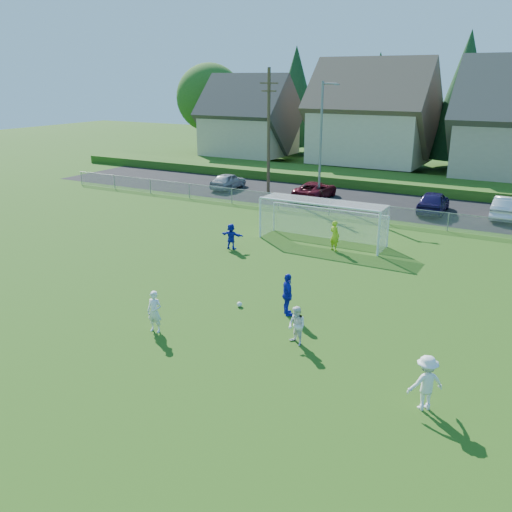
% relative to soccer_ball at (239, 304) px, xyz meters
% --- Properties ---
extents(ground, '(160.00, 160.00, 0.00)m').
position_rel_soccer_ball_xyz_m(ground, '(-0.67, -5.38, -0.11)').
color(ground, '#193D0C').
rests_on(ground, ground).
extents(asphalt_lot, '(60.00, 60.00, 0.00)m').
position_rel_soccer_ball_xyz_m(asphalt_lot, '(-0.67, 22.12, -0.10)').
color(asphalt_lot, black).
rests_on(asphalt_lot, ground).
extents(grass_embankment, '(70.00, 6.00, 0.80)m').
position_rel_soccer_ball_xyz_m(grass_embankment, '(-0.67, 29.62, 0.29)').
color(grass_embankment, '#1E420F').
rests_on(grass_embankment, ground).
extents(soccer_ball, '(0.22, 0.22, 0.22)m').
position_rel_soccer_ball_xyz_m(soccer_ball, '(0.00, 0.00, 0.00)').
color(soccer_ball, white).
rests_on(soccer_ball, ground).
extents(player_white_a, '(0.64, 0.46, 1.63)m').
position_rel_soccer_ball_xyz_m(player_white_a, '(-1.59, -3.57, 0.71)').
color(player_white_a, white).
rests_on(player_white_a, ground).
extents(player_white_b, '(0.87, 0.80, 1.45)m').
position_rel_soccer_ball_xyz_m(player_white_b, '(3.54, -1.88, 0.62)').
color(player_white_b, white).
rests_on(player_white_b, ground).
extents(player_white_c, '(1.24, 1.20, 1.70)m').
position_rel_soccer_ball_xyz_m(player_white_c, '(8.52, -3.71, 0.74)').
color(player_white_c, white).
rests_on(player_white_c, ground).
extents(player_blue_a, '(1.00, 1.07, 1.77)m').
position_rel_soccer_ball_xyz_m(player_blue_a, '(2.12, 0.26, 0.78)').
color(player_blue_a, '#121DA9').
rests_on(player_blue_a, ground).
extents(player_blue_b, '(1.38, 0.48, 1.47)m').
position_rel_soccer_ball_xyz_m(player_blue_b, '(-4.61, 6.78, 0.62)').
color(player_blue_b, '#121DA9').
rests_on(player_blue_b, ground).
extents(goalkeeper, '(0.73, 0.61, 1.71)m').
position_rel_soccer_ball_xyz_m(goalkeeper, '(0.58, 9.34, 0.75)').
color(goalkeeper, '#AED519').
rests_on(goalkeeper, ground).
extents(car_a, '(1.79, 4.16, 1.40)m').
position_rel_soccer_ball_xyz_m(car_a, '(-13.97, 21.36, 0.59)').
color(car_a, '#95979C').
rests_on(car_a, ground).
extents(car_c, '(2.36, 4.95, 1.36)m').
position_rel_soccer_ball_xyz_m(car_c, '(-5.85, 21.48, 0.57)').
color(car_c, '#530915').
rests_on(car_c, ground).
extents(car_e, '(2.10, 4.70, 1.57)m').
position_rel_soccer_ball_xyz_m(car_e, '(3.43, 21.19, 0.67)').
color(car_e, '#181241').
rests_on(car_e, ground).
extents(car_f, '(1.72, 4.67, 1.53)m').
position_rel_soccer_ball_xyz_m(car_f, '(8.20, 22.02, 0.65)').
color(car_f, silver).
rests_on(car_f, ground).
extents(soccer_goal, '(7.42, 1.90, 2.50)m').
position_rel_soccer_ball_xyz_m(soccer_goal, '(-0.67, 10.67, 1.52)').
color(soccer_goal, white).
rests_on(soccer_goal, ground).
extents(chainlink_fence, '(52.06, 0.06, 1.20)m').
position_rel_soccer_ball_xyz_m(chainlink_fence, '(-0.67, 16.62, 0.52)').
color(chainlink_fence, gray).
rests_on(chainlink_fence, ground).
extents(streetlight, '(1.38, 0.18, 9.00)m').
position_rel_soccer_ball_xyz_m(streetlight, '(-5.12, 20.62, 4.73)').
color(streetlight, slate).
rests_on(streetlight, ground).
extents(utility_pole, '(1.60, 0.26, 10.00)m').
position_rel_soccer_ball_xyz_m(utility_pole, '(-10.17, 21.62, 5.04)').
color(utility_pole, '#473321').
rests_on(utility_pole, ground).
extents(houses_row, '(53.90, 11.45, 13.27)m').
position_rel_soccer_ball_xyz_m(houses_row, '(1.30, 37.08, 7.22)').
color(houses_row, tan).
rests_on(houses_row, ground).
extents(tree_row, '(65.98, 12.36, 13.80)m').
position_rel_soccer_ball_xyz_m(tree_row, '(0.37, 43.36, 6.80)').
color(tree_row, '#382616').
rests_on(tree_row, ground).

